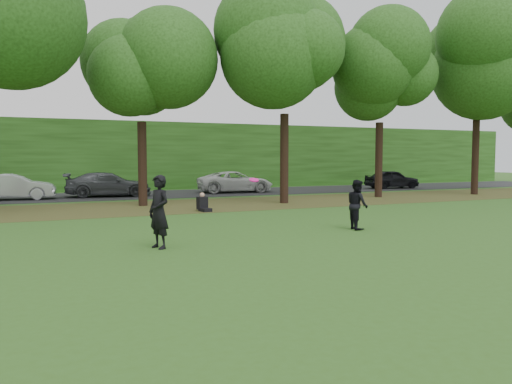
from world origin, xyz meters
TOP-DOWN VIEW (x-y plane):
  - ground at (0.00, 0.00)m, footprint 120.00×120.00m
  - leaf_litter at (0.00, 13.00)m, footprint 60.00×7.00m
  - street at (0.00, 21.00)m, footprint 70.00×7.00m
  - far_hedge at (0.00, 27.00)m, footprint 70.00×3.00m
  - player_left at (-4.96, 2.16)m, footprint 0.69×0.83m
  - player_right at (1.84, 2.90)m, footprint 0.78×0.92m
  - parked_cars at (-0.28, 20.18)m, footprint 39.97×3.93m
  - frisbee at (-2.27, 2.10)m, footprint 0.36×0.35m
  - seated_person at (-1.09, 10.26)m, footprint 0.53×0.79m
  - tree_line at (-0.34, 12.94)m, footprint 55.30×7.90m

SIDE VIEW (x-z plane):
  - ground at x=0.00m, z-range 0.00..0.00m
  - leaf_litter at x=0.00m, z-range 0.00..0.01m
  - street at x=0.00m, z-range 0.00..0.02m
  - seated_person at x=-1.09m, z-range -0.10..0.73m
  - parked_cars at x=-0.28m, z-range -0.01..1.45m
  - player_right at x=1.84m, z-range 0.00..1.65m
  - player_left at x=-4.96m, z-range 0.00..1.93m
  - frisbee at x=-2.27m, z-range 1.68..1.82m
  - far_hedge at x=0.00m, z-range 0.00..5.00m
  - tree_line at x=-0.34m, z-range 1.69..14.00m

